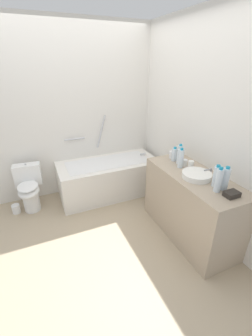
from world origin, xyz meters
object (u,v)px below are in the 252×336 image
(water_bottle_3, at_px, (174,154))
(water_bottle_5, at_px, (219,180))
(sink_faucet, at_px, (210,172))
(amenity_basket, at_px, (232,194))
(water_bottle_4, at_px, (217,176))
(toilet_paper_roll, at_px, (16,209))
(toilet, at_px, (29,188))
(drinking_glass_2, at_px, (191,165))
(drinking_glass_1, at_px, (185,163))
(bathtub, at_px, (109,177))
(drinking_glass_0, at_px, (172,155))
(water_bottle_2, at_px, (225,179))
(water_bottle_1, at_px, (180,155))
(water_bottle_0, at_px, (181,159))
(sink_basin, at_px, (197,175))

(water_bottle_3, bearing_deg, water_bottle_5, -93.39)
(sink_faucet, xyz_separation_m, amenity_basket, (-0.14, -0.44, -0.01))
(water_bottle_4, distance_m, water_bottle_5, 0.11)
(amenity_basket, height_order, toilet_paper_roll, amenity_basket)
(toilet, relative_size, drinking_glass_2, 6.47)
(drinking_glass_2, height_order, amenity_basket, drinking_glass_2)
(water_bottle_3, xyz_separation_m, amenity_basket, (0.01, -0.93, -0.06))
(water_bottle_3, xyz_separation_m, drinking_glass_1, (0.03, -0.19, -0.04))
(bathtub, height_order, drinking_glass_2, bathtub)
(amenity_basket, bearing_deg, drinking_glass_0, 89.26)
(water_bottle_3, bearing_deg, water_bottle_2, -87.10)
(drinking_glass_0, xyz_separation_m, toilet_paper_roll, (-2.06, 0.80, -0.82))
(bathtub, height_order, water_bottle_1, bathtub)
(drinking_glass_2, bearing_deg, toilet_paper_roll, 150.46)
(water_bottle_2, relative_size, water_bottle_5, 0.96)
(sink_faucet, height_order, water_bottle_3, water_bottle_3)
(toilet, bearing_deg, water_bottle_5, 50.46)
(sink_faucet, relative_size, water_bottle_2, 0.61)
(water_bottle_0, relative_size, amenity_basket, 1.76)
(toilet, bearing_deg, toilet_paper_roll, -76.10)
(toilet, distance_m, water_bottle_4, 2.52)
(water_bottle_3, bearing_deg, sink_faucet, -73.35)
(water_bottle_3, bearing_deg, toilet, 152.91)
(drinking_glass_1, bearing_deg, water_bottle_3, 98.42)
(toilet, distance_m, water_bottle_5, 2.54)
(bathtub, bearing_deg, water_bottle_3, -55.28)
(sink_basin, relative_size, water_bottle_1, 1.24)
(water_bottle_3, distance_m, amenity_basket, 0.93)
(sink_basin, height_order, amenity_basket, sink_basin)
(water_bottle_4, bearing_deg, drinking_glass_2, 86.74)
(water_bottle_4, distance_m, drinking_glass_0, 0.80)
(water_bottle_3, distance_m, drinking_glass_2, 0.29)
(water_bottle_2, distance_m, water_bottle_4, 0.09)
(amenity_basket, bearing_deg, sink_basin, 96.99)
(toilet_paper_roll, bearing_deg, water_bottle_1, -25.88)
(drinking_glass_1, relative_size, drinking_glass_2, 0.80)
(drinking_glass_1, bearing_deg, water_bottle_1, 105.73)
(bathtub, bearing_deg, drinking_glass_1, -59.17)
(sink_basin, distance_m, water_bottle_1, 0.40)
(water_bottle_4, distance_m, drinking_glass_1, 0.53)
(water_bottle_5, bearing_deg, toilet, 135.62)
(drinking_glass_1, bearing_deg, water_bottle_4, -91.67)
(bathtub, height_order, water_bottle_4, bathtub)
(water_bottle_4, relative_size, drinking_glass_0, 2.41)
(water_bottle_1, height_order, drinking_glass_0, water_bottle_1)
(water_bottle_0, bearing_deg, drinking_glass_0, 75.39)
(water_bottle_1, height_order, drinking_glass_1, water_bottle_1)
(drinking_glass_0, bearing_deg, water_bottle_1, -96.25)
(sink_basin, relative_size, toilet_paper_roll, 2.44)
(water_bottle_3, bearing_deg, sink_basin, -94.97)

